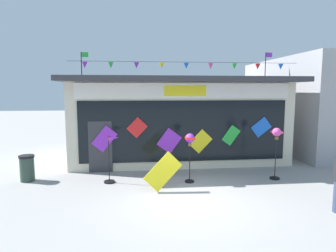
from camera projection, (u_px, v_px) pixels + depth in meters
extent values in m
plane|color=#9E9B99|center=(188.00, 202.00, 8.39)|extent=(80.00, 80.00, 0.00)
cube|color=beige|center=(176.00, 120.00, 14.02)|extent=(9.24, 4.82, 3.52)
cube|color=#333338|center=(178.00, 81.00, 13.34)|extent=(9.64, 5.74, 0.20)
cube|color=white|center=(185.00, 91.00, 11.43)|extent=(8.50, 0.08, 0.61)
cube|color=yellow|center=(185.00, 91.00, 11.40)|extent=(1.66, 0.04, 0.42)
cube|color=black|center=(185.00, 131.00, 11.63)|extent=(8.31, 0.06, 2.44)
cube|color=#333338|center=(100.00, 147.00, 11.34)|extent=(0.90, 0.07, 2.00)
cube|color=purple|center=(104.00, 139.00, 11.26)|extent=(1.02, 0.03, 1.06)
cube|color=red|center=(137.00, 128.00, 11.35)|extent=(0.83, 0.03, 0.83)
cube|color=purple|center=(169.00, 141.00, 11.55)|extent=(1.02, 0.03, 1.05)
cube|color=yellow|center=(200.00, 141.00, 11.69)|extent=(0.99, 0.03, 1.00)
cube|color=green|center=(231.00, 135.00, 11.80)|extent=(0.78, 0.03, 0.86)
cube|color=blue|center=(261.00, 127.00, 11.90)|extent=(0.90, 0.03, 0.86)
cylinder|color=black|center=(186.00, 62.00, 11.06)|extent=(8.87, 0.01, 0.01)
cone|color=purple|center=(85.00, 65.00, 10.67)|extent=(0.20, 0.20, 0.22)
cone|color=green|center=(111.00, 65.00, 10.77)|extent=(0.20, 0.20, 0.22)
cone|color=purple|center=(136.00, 65.00, 10.88)|extent=(0.20, 0.20, 0.22)
cone|color=yellow|center=(162.00, 66.00, 10.98)|extent=(0.20, 0.20, 0.22)
cone|color=blue|center=(186.00, 66.00, 11.08)|extent=(0.20, 0.20, 0.22)
cone|color=#EA4CA3|center=(211.00, 66.00, 11.18)|extent=(0.20, 0.20, 0.22)
cone|color=green|center=(234.00, 66.00, 11.29)|extent=(0.20, 0.20, 0.22)
cone|color=red|center=(258.00, 66.00, 11.39)|extent=(0.20, 0.20, 0.22)
cone|color=blue|center=(281.00, 67.00, 11.49)|extent=(0.20, 0.20, 0.22)
cylinder|color=black|center=(81.00, 65.00, 13.23)|extent=(0.04, 0.04, 1.20)
cube|color=green|center=(85.00, 55.00, 13.19)|extent=(0.32, 0.02, 0.22)
cylinder|color=black|center=(265.00, 66.00, 14.17)|extent=(0.04, 0.04, 1.30)
cube|color=purple|center=(269.00, 55.00, 14.13)|extent=(0.32, 0.02, 0.22)
cylinder|color=black|center=(109.00, 182.00, 10.13)|extent=(0.37, 0.37, 0.06)
cylinder|color=black|center=(109.00, 160.00, 10.04)|extent=(0.03, 0.03, 1.58)
cone|color=purple|center=(114.00, 138.00, 9.96)|extent=(0.39, 0.27, 0.18)
cylinder|color=red|center=(108.00, 138.00, 9.94)|extent=(0.03, 0.16, 0.16)
cylinder|color=black|center=(189.00, 181.00, 10.18)|extent=(0.32, 0.32, 0.06)
cylinder|color=black|center=(190.00, 163.00, 10.10)|extent=(0.03, 0.03, 1.40)
sphere|color=purple|center=(190.00, 138.00, 9.99)|extent=(0.32, 0.32, 0.32)
cube|color=red|center=(190.00, 138.00, 9.99)|extent=(0.33, 0.33, 0.07)
cube|color=brown|center=(190.00, 144.00, 10.02)|extent=(0.10, 0.10, 0.10)
cylinder|color=black|center=(275.00, 178.00, 10.54)|extent=(0.35, 0.35, 0.06)
cylinder|color=black|center=(276.00, 158.00, 10.45)|extent=(0.03, 0.03, 1.56)
sphere|color=#EA4CA3|center=(277.00, 132.00, 10.33)|extent=(0.31, 0.31, 0.31)
cube|color=#EA4CA3|center=(277.00, 132.00, 10.33)|extent=(0.32, 0.32, 0.07)
cube|color=brown|center=(276.00, 138.00, 10.36)|extent=(0.10, 0.10, 0.10)
cylinder|color=#2D4238|center=(27.00, 169.00, 10.27)|extent=(0.48, 0.48, 0.84)
cylinder|color=black|center=(26.00, 156.00, 10.22)|extent=(0.52, 0.52, 0.08)
cube|color=yellow|center=(163.00, 172.00, 9.20)|extent=(1.27, 0.21, 1.27)
cube|color=#99999E|center=(327.00, 104.00, 16.20)|extent=(6.45, 8.25, 4.85)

